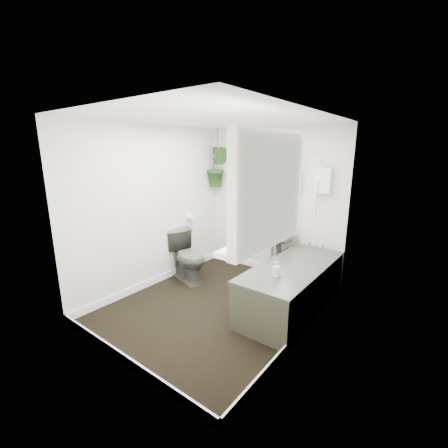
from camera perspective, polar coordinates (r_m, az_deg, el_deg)
The scene contains 22 objects.
floor at distance 4.03m, azimuth -1.34°, elevation -15.21°, with size 2.30×2.80×0.02m, color black.
ceiling at distance 3.54m, azimuth -1.56°, elevation 19.72°, with size 2.30×2.80×0.02m, color white.
wall_back at distance 4.77m, azimuth 9.23°, elevation 4.06°, with size 2.30×0.02×2.30m, color silver.
wall_front at distance 2.70m, azimuth -20.56°, elevation -4.27°, with size 2.30×0.02×2.30m, color silver.
wall_left at distance 4.42m, azimuth -13.28°, elevation 3.08°, with size 0.02×2.80×2.30m, color silver.
wall_right at distance 3.04m, azimuth 15.86°, elevation -1.89°, with size 0.02×2.80×2.30m, color silver.
skirting at distance 4.00m, azimuth -1.34°, elevation -14.46°, with size 2.30×2.80×0.10m, color white.
bathtub at distance 3.91m, azimuth 12.81°, elevation -11.63°, with size 0.72×1.72×0.58m, color #3D3E38, non-canonical shape.
bath_screen at distance 4.17m, azimuth 12.25°, elevation 4.33°, with size 0.04×0.72×1.40m, color silver, non-canonical shape.
shower_box at distance 4.34m, azimuth 18.41°, elevation 7.90°, with size 0.20×0.10×0.35m, color white.
oval_mirror at distance 4.58m, azimuth 11.94°, elevation 7.95°, with size 0.46×0.03×0.62m, color beige.
wall_sconce at distance 4.77m, azimuth 7.46°, elevation 7.15°, with size 0.04×0.04×0.22m, color black.
toilet_roll_holder at distance 4.89m, azimuth -6.36°, elevation 1.40°, with size 0.11×0.11×0.11m, color white.
window_recess at distance 2.35m, azimuth 8.66°, elevation 6.39°, with size 0.08×1.00×0.90m, color white.
window_sill at distance 2.47m, azimuth 6.89°, elevation -3.16°, with size 0.18×1.00×0.04m, color white.
window_blinds at distance 2.37m, azimuth 7.70°, elevation 6.49°, with size 0.01×0.86×0.76m, color white.
toilet at distance 4.62m, azimuth -6.95°, elevation -6.07°, with size 0.42×0.75×0.76m, color #3D3E38.
pedestal_sink at distance 4.59m, azimuth 9.84°, elevation -5.95°, with size 0.48×0.41×0.82m, color #3D3E38, non-canonical shape.
sill_plant at distance 2.71m, azimuth 9.30°, elevation 1.56°, with size 0.23×0.20×0.26m, color black.
hanging_plant at distance 5.11m, azimuth -1.19°, elevation 10.74°, with size 0.36×0.29×0.66m, color black.
soap_bottle at distance 3.41m, azimuth 10.00°, elevation -8.42°, with size 0.08×0.08×0.17m, color black.
hanging_pot at distance 5.10m, azimuth -1.21°, elevation 13.75°, with size 0.16×0.16×0.12m, color black.
Camera 1 is at (2.21, -2.74, 1.95)m, focal length 24.00 mm.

